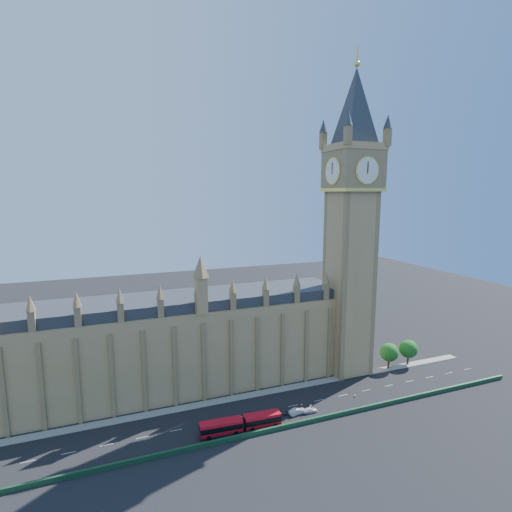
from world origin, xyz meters
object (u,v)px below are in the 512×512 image
object	(u,v)px
car_silver	(297,411)
car_white	(310,410)
red_bus	(241,424)
car_grey	(286,412)

from	to	relation	value
car_silver	car_white	world-z (taller)	car_silver
red_bus	car_silver	world-z (taller)	red_bus
red_bus	car_silver	xyz separation A→B (m)	(16.32, 1.70, -1.03)
car_grey	car_white	world-z (taller)	car_grey
red_bus	car_white	size ratio (longest dim) A/B	4.81
car_silver	car_white	xyz separation A→B (m)	(3.43, -0.47, -0.17)
car_silver	car_grey	bearing A→B (deg)	61.92
red_bus	car_white	xyz separation A→B (m)	(19.75, 1.22, -1.20)
red_bus	car_white	distance (m)	19.83
red_bus	car_white	bearing A→B (deg)	6.81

